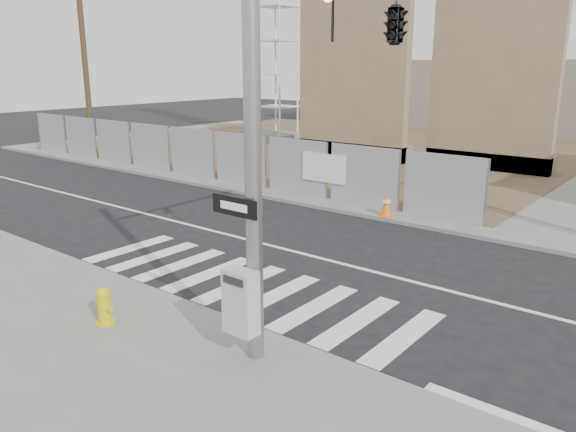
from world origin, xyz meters
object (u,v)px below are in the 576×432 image
Objects in this scene: traffic_cone_a at (96,150)px; traffic_cone_d at (386,205)px; traffic_cone_b at (166,162)px; traffic_cone_c at (247,174)px; signal_pole at (355,60)px; fire_hydrant at (104,306)px.

traffic_cone_d is (17.05, -0.90, -0.02)m from traffic_cone_a.
traffic_cone_c is (4.66, 0.24, -0.00)m from traffic_cone_b.
traffic_cone_c is (-9.56, 7.46, -4.32)m from signal_pole.
signal_pole is 9.87× the size of traffic_cone_d.
traffic_cone_b is at bearing 175.59° from traffic_cone_d.
traffic_cone_d reaches higher than traffic_cone_c.
traffic_cone_c is (10.12, 0.24, -0.03)m from traffic_cone_a.
signal_pole is 9.98× the size of traffic_cone_b.
traffic_cone_b is (5.46, -0.00, -0.03)m from traffic_cone_a.
traffic_cone_d is at bearing -4.41° from traffic_cone_b.
traffic_cone_a is at bearing 176.99° from traffic_cone_d.
traffic_cone_d is at bearing -3.01° from traffic_cone_a.
traffic_cone_a reaches higher than traffic_cone_c.
traffic_cone_c is at bearing 1.36° from traffic_cone_a.
fire_hydrant is at bearing -91.72° from traffic_cone_d.
traffic_cone_a is at bearing 150.67° from fire_hydrant.
traffic_cone_b is 4.67m from traffic_cone_c.
traffic_cone_b reaches higher than traffic_cone_c.
traffic_cone_b is 0.99× the size of traffic_cone_d.
signal_pole is 9.29× the size of traffic_cone_a.
traffic_cone_b is at bearing 139.77° from fire_hydrant.
signal_pole reaches higher than fire_hydrant.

